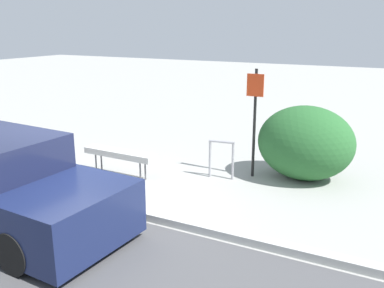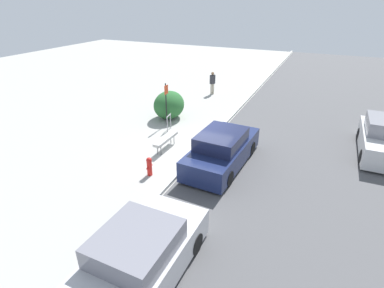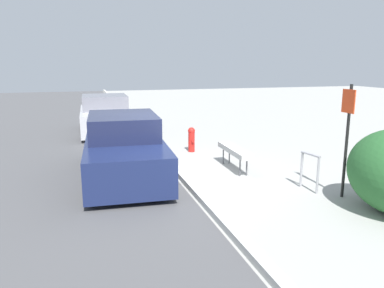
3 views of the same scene
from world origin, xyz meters
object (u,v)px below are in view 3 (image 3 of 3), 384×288
sign_post (347,131)px  fire_hydrant (191,139)px  bike_rack (310,168)px  parked_car_near (124,149)px  parked_car_far (105,116)px  bench (235,151)px

sign_post → fire_hydrant: 5.18m
bike_rack → parked_car_near: bearing=-121.4°
fire_hydrant → parked_car_near: 3.01m
sign_post → parked_car_far: size_ratio=0.57×
bike_rack → fire_hydrant: (-4.20, -1.41, -0.09)m
bench → parked_car_near: (-0.28, -2.78, 0.17)m
bench → bike_rack: bearing=26.1°
bike_rack → parked_car_far: parked_car_far is taller
bench → fire_hydrant: (-2.23, -0.50, -0.09)m
bike_rack → sign_post: (0.55, 0.42, 0.88)m
sign_post → parked_car_near: size_ratio=0.51×
bike_rack → parked_car_far: 9.13m
sign_post → parked_car_near: bearing=-124.3°
sign_post → fire_hydrant: bearing=-158.9°
bench → fire_hydrant: bearing=-166.0°
bench → fire_hydrant: 2.29m
sign_post → fire_hydrant: sign_post is taller
bike_rack → fire_hydrant: 4.43m
fire_hydrant → parked_car_far: bearing=-150.6°
sign_post → parked_car_near: 5.02m
bike_rack → bench: bearing=-155.2°
fire_hydrant → bike_rack: bearing=18.6°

